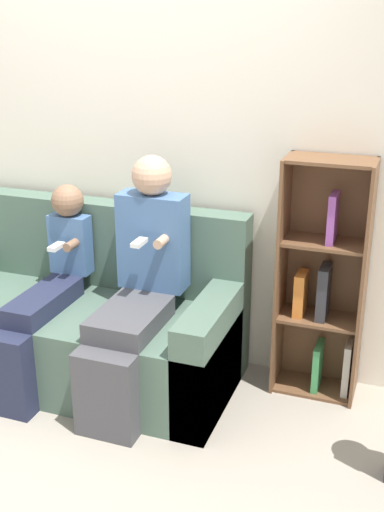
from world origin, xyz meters
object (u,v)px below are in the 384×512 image
at_px(couch, 84,324).
at_px(adult_seated, 138,282).
at_px(child_seated, 46,290).
at_px(bookshelf, 323,285).

distance_m(couch, adult_seated, 0.56).
distance_m(adult_seated, child_seated, 0.56).
xyz_separation_m(couch, bookshelf, (1.33, 0.31, 0.32)).
relative_size(adult_seated, bookshelf, 0.99).
bearing_deg(couch, child_seated, -133.39).
xyz_separation_m(couch, adult_seated, (0.41, -0.10, 0.37)).
height_order(child_seated, bookshelf, bookshelf).
bearing_deg(couch, adult_seated, -13.37).
bearing_deg(bookshelf, child_seated, -162.76).
relative_size(couch, child_seated, 1.64).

